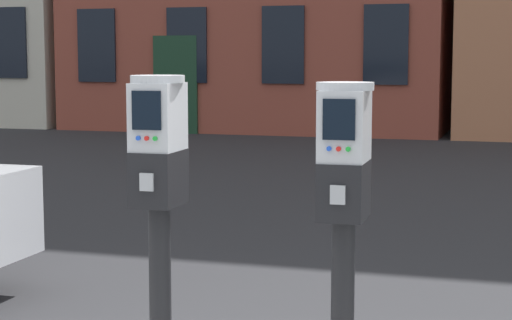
{
  "coord_description": "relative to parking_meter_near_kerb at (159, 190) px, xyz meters",
  "views": [
    {
      "loc": [
        1.41,
        -3.53,
        1.7
      ],
      "look_at": [
        0.36,
        -0.13,
        1.28
      ],
      "focal_mm": 63.18,
      "sensor_mm": 36.0,
      "label": 1
    }
  ],
  "objects": [
    {
      "name": "parking_meter_near_kerb",
      "position": [
        0.0,
        0.0,
        0.0
      ],
      "size": [
        0.22,
        0.25,
        1.47
      ],
      "rotation": [
        0.0,
        0.0,
        -1.55
      ],
      "color": "black",
      "rests_on": "sidewalk_slab"
    },
    {
      "name": "parking_meter_twin_adjacent",
      "position": [
        0.76,
        -0.0,
        -0.01
      ],
      "size": [
        0.22,
        0.25,
        1.45
      ],
      "rotation": [
        0.0,
        0.0,
        -1.55
      ],
      "color": "black",
      "rests_on": "sidewalk_slab"
    }
  ]
}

